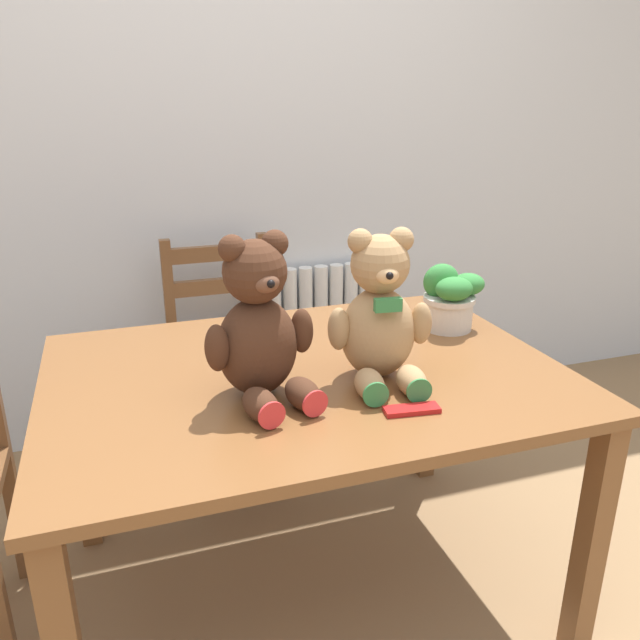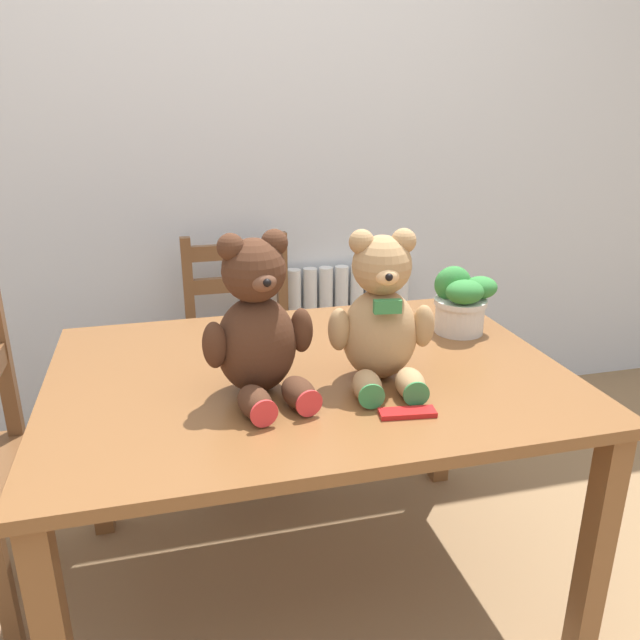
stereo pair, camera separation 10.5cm
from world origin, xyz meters
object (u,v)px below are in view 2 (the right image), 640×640
Objects in this scene: teddy_bear_right at (381,318)px; potted_plant at (462,301)px; chocolate_bar at (407,413)px; wooden_chair_behind at (244,353)px; teddy_bear_left at (258,327)px.

potted_plant is (0.35, 0.26, -0.07)m from teddy_bear_right.
potted_plant is 1.56× the size of chocolate_bar.
teddy_bear_right is 3.00× the size of chocolate_bar.
potted_plant is 0.58m from chocolate_bar.
wooden_chair_behind is 1.17m from chocolate_bar.
wooden_chair_behind is 1.02m from teddy_bear_left.
teddy_bear_right is at bearing 104.28° from wooden_chair_behind.
wooden_chair_behind is 0.95m from potted_plant.
teddy_bear_left reaches higher than chocolate_bar.
wooden_chair_behind is at bearing 131.60° from potted_plant.
teddy_bear_left is at bearing 85.39° from wooden_chair_behind.
teddy_bear_left is 0.71m from potted_plant.
teddy_bear_right is at bearing 168.41° from teddy_bear_left.
teddy_bear_left reaches higher than potted_plant.
wooden_chair_behind is at bearing -106.20° from teddy_bear_left.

